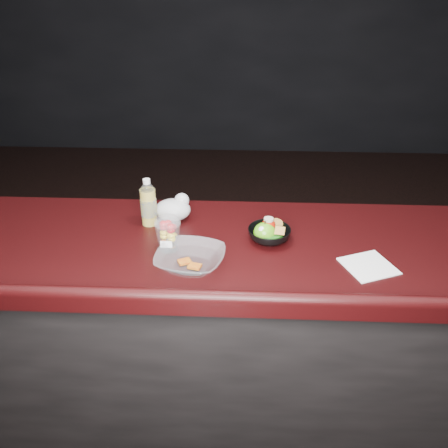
# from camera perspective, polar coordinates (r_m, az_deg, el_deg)

# --- Properties ---
(room_shell) EXTENTS (8.00, 8.00, 8.00)m
(room_shell) POSITION_cam_1_polar(r_m,az_deg,el_deg) (1.30, -1.49, 22.24)
(room_shell) COLOR black
(room_shell) RESTS_ON ground
(counter) EXTENTS (4.06, 0.71, 1.02)m
(counter) POSITION_cam_1_polar(r_m,az_deg,el_deg) (2.17, -0.47, -13.81)
(counter) COLOR black
(counter) RESTS_ON ground
(lemonade_bottle) EXTENTS (0.06, 0.06, 0.19)m
(lemonade_bottle) POSITION_cam_1_polar(r_m,az_deg,el_deg) (1.97, -8.62, 2.11)
(lemonade_bottle) COLOR gold
(lemonade_bottle) RESTS_ON counter
(fruit_cup) EXTENTS (0.10, 0.10, 0.14)m
(fruit_cup) POSITION_cam_1_polar(r_m,az_deg,el_deg) (1.80, -6.44, -0.94)
(fruit_cup) COLOR white
(fruit_cup) RESTS_ON counter
(green_apple) EXTENTS (0.08, 0.08, 0.09)m
(green_apple) POSITION_cam_1_polar(r_m,az_deg,el_deg) (1.86, 4.66, -0.98)
(green_apple) COLOR #427F0E
(green_apple) RESTS_ON counter
(plastic_bag) EXTENTS (0.14, 0.12, 0.11)m
(plastic_bag) POSITION_cam_1_polar(r_m,az_deg,el_deg) (2.01, -5.74, 1.77)
(plastic_bag) COLOR silver
(plastic_bag) RESTS_ON counter
(snack_bowl) EXTENTS (0.20, 0.20, 0.09)m
(snack_bowl) POSITION_cam_1_polar(r_m,az_deg,el_deg) (1.87, 5.16, -1.07)
(snack_bowl) COLOR black
(snack_bowl) RESTS_ON counter
(takeout_bowl) EXTENTS (0.27, 0.27, 0.06)m
(takeout_bowl) POSITION_cam_1_polar(r_m,az_deg,el_deg) (1.72, -3.88, -4.08)
(takeout_bowl) COLOR silver
(takeout_bowl) RESTS_ON counter
(paper_napkin) EXTENTS (0.21, 0.21, 0.00)m
(paper_napkin) POSITION_cam_1_polar(r_m,az_deg,el_deg) (1.80, 16.18, -4.64)
(paper_napkin) COLOR white
(paper_napkin) RESTS_ON counter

